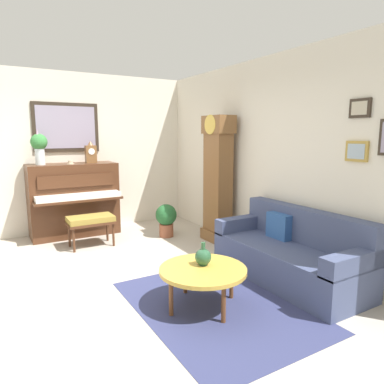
% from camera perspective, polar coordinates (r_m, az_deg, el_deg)
% --- Properties ---
extents(ground_plane, '(6.40, 6.00, 0.10)m').
position_cam_1_polar(ground_plane, '(4.42, -13.98, -14.64)').
color(ground_plane, '#B2A899').
extents(wall_left, '(0.13, 4.90, 2.80)m').
position_cam_1_polar(wall_left, '(6.60, -20.96, 5.98)').
color(wall_left, silver).
rests_on(wall_left, ground_plane).
extents(wall_back, '(5.30, 0.13, 2.80)m').
position_cam_1_polar(wall_back, '(5.23, 11.53, 5.60)').
color(wall_back, silver).
rests_on(wall_back, ground_plane).
extents(area_rug, '(2.10, 1.50, 0.01)m').
position_cam_1_polar(area_rug, '(3.76, 4.02, -17.93)').
color(area_rug, navy).
rests_on(area_rug, ground_plane).
extents(piano, '(0.87, 1.44, 1.24)m').
position_cam_1_polar(piano, '(6.35, -18.65, -1.13)').
color(piano, '#4C2B19').
rests_on(piano, ground_plane).
extents(piano_bench, '(0.42, 0.70, 0.48)m').
position_cam_1_polar(piano_bench, '(5.66, -16.16, -4.54)').
color(piano_bench, '#4C2B19').
rests_on(piano_bench, ground_plane).
extents(grandfather_clock, '(0.52, 0.34, 2.03)m').
position_cam_1_polar(grandfather_clock, '(5.65, 4.21, 1.57)').
color(grandfather_clock, brown).
rests_on(grandfather_clock, ground_plane).
extents(couch, '(1.90, 0.80, 0.84)m').
position_cam_1_polar(couch, '(4.42, 15.73, -9.69)').
color(couch, '#424C70').
rests_on(couch, ground_plane).
extents(coffee_table, '(0.88, 0.88, 0.41)m').
position_cam_1_polar(coffee_table, '(3.59, 1.78, -12.70)').
color(coffee_table, gold).
rests_on(coffee_table, ground_plane).
extents(mantel_clock, '(0.13, 0.18, 0.38)m').
position_cam_1_polar(mantel_clock, '(6.33, -16.16, 6.13)').
color(mantel_clock, brown).
rests_on(mantel_clock, piano).
extents(flower_vase, '(0.26, 0.26, 0.58)m').
position_cam_1_polar(flower_vase, '(6.18, -23.62, 6.97)').
color(flower_vase, silver).
rests_on(flower_vase, piano).
extents(teacup, '(0.12, 0.12, 0.06)m').
position_cam_1_polar(teacup, '(6.16, -19.16, 4.52)').
color(teacup, beige).
rests_on(teacup, piano).
extents(green_jug, '(0.17, 0.17, 0.24)m').
position_cam_1_polar(green_jug, '(3.63, 1.82, -10.49)').
color(green_jug, '#234C33').
rests_on(green_jug, coffee_table).
extents(potted_plant, '(0.36, 0.36, 0.56)m').
position_cam_1_polar(potted_plant, '(5.99, -4.22, -4.25)').
color(potted_plant, '#935138').
rests_on(potted_plant, ground_plane).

